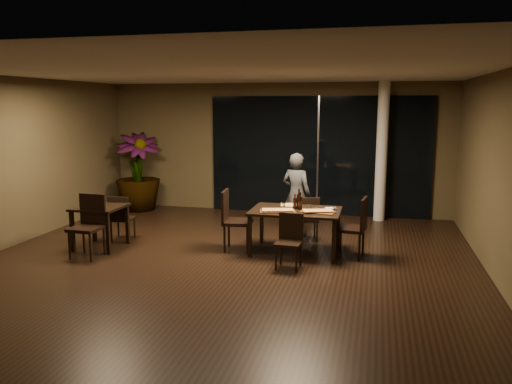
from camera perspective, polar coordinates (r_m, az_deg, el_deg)
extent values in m
plane|color=black|center=(8.13, -3.48, -8.02)|extent=(8.00, 8.00, 0.00)
cube|color=#483D26|center=(11.71, 2.29, 5.03)|extent=(8.00, 0.10, 3.00)
cube|color=#483D26|center=(4.17, -20.33, -4.69)|extent=(8.00, 0.10, 3.00)
cube|color=#483D26|center=(9.79, -26.92, 2.98)|extent=(0.10, 8.00, 3.00)
cube|color=#483D26|center=(7.66, 26.76, 1.32)|extent=(0.10, 8.00, 3.00)
cube|color=silver|center=(7.75, -3.73, 13.73)|extent=(8.00, 8.00, 0.04)
cube|color=black|center=(11.48, 7.11, 4.11)|extent=(5.00, 0.06, 2.70)
cylinder|color=silver|center=(11.08, 14.17, 4.45)|extent=(0.24, 0.24, 3.00)
cube|color=black|center=(8.47, 4.55, -2.17)|extent=(1.50, 1.00, 0.04)
cube|color=black|center=(8.28, -0.72, -5.11)|extent=(0.06, 0.06, 0.71)
cube|color=black|center=(8.06, 8.88, -5.65)|extent=(0.06, 0.06, 0.71)
cube|color=black|center=(9.11, 0.66, -3.70)|extent=(0.06, 0.06, 0.71)
cube|color=black|center=(8.91, 9.36, -4.15)|extent=(0.06, 0.06, 0.71)
cube|color=black|center=(9.18, -17.45, -1.67)|extent=(0.80, 0.80, 0.04)
cube|color=black|center=(9.16, -20.25, -4.25)|extent=(0.06, 0.06, 0.71)
cube|color=black|center=(8.81, -16.55, -4.61)|extent=(0.06, 0.06, 0.71)
cube|color=black|center=(9.72, -18.03, -3.33)|extent=(0.06, 0.06, 0.71)
cube|color=black|center=(9.38, -14.48, -3.62)|extent=(0.06, 0.06, 0.71)
cube|color=black|center=(9.32, 5.89, -3.14)|extent=(0.48, 0.48, 0.04)
cylinder|color=black|center=(9.54, 6.72, -4.09)|extent=(0.03, 0.03, 0.40)
cylinder|color=black|center=(9.51, 4.79, -4.11)|extent=(0.03, 0.03, 0.40)
cylinder|color=black|center=(9.23, 6.98, -4.57)|extent=(0.03, 0.03, 0.40)
cylinder|color=black|center=(9.20, 4.99, -4.59)|extent=(0.03, 0.03, 0.40)
cube|color=black|center=(9.10, 6.05, -2.02)|extent=(0.39, 0.13, 0.45)
cube|color=black|center=(7.74, 3.74, -5.89)|extent=(0.41, 0.41, 0.04)
cylinder|color=black|center=(7.68, 2.28, -7.54)|extent=(0.03, 0.03, 0.40)
cylinder|color=black|center=(7.61, 4.62, -7.73)|extent=(0.03, 0.03, 0.40)
cylinder|color=black|center=(7.98, 2.86, -6.88)|extent=(0.03, 0.03, 0.40)
cylinder|color=black|center=(7.91, 5.11, -7.05)|extent=(0.03, 0.03, 0.40)
cube|color=black|center=(7.85, 4.04, -3.99)|extent=(0.39, 0.06, 0.44)
cube|color=black|center=(8.67, -2.10, -3.45)|extent=(0.53, 0.53, 0.06)
cylinder|color=black|center=(8.51, -0.99, -5.43)|extent=(0.04, 0.04, 0.50)
cylinder|color=black|center=(8.89, -0.60, -4.76)|extent=(0.04, 0.04, 0.50)
cylinder|color=black|center=(8.58, -3.63, -5.33)|extent=(0.04, 0.04, 0.50)
cylinder|color=black|center=(8.95, -3.13, -4.66)|extent=(0.04, 0.04, 0.50)
cube|color=black|center=(8.65, -3.55, -1.62)|extent=(0.09, 0.49, 0.55)
cube|color=black|center=(8.42, 10.72, -4.16)|extent=(0.52, 0.52, 0.05)
cylinder|color=black|center=(8.70, 9.65, -5.30)|extent=(0.04, 0.04, 0.48)
cylinder|color=black|center=(8.34, 9.13, -5.96)|extent=(0.04, 0.04, 0.48)
cylinder|color=black|center=(8.64, 12.15, -5.50)|extent=(0.04, 0.04, 0.48)
cylinder|color=black|center=(8.27, 11.73, -6.17)|extent=(0.04, 0.04, 0.48)
cube|color=black|center=(8.33, 12.21, -2.50)|extent=(0.10, 0.47, 0.53)
cube|color=black|center=(9.65, -15.00, -2.97)|extent=(0.44, 0.44, 0.04)
cylinder|color=black|center=(9.78, -13.71, -3.96)|extent=(0.03, 0.03, 0.40)
cylinder|color=black|center=(9.90, -15.46, -3.87)|extent=(0.03, 0.03, 0.40)
cylinder|color=black|center=(9.49, -14.40, -4.42)|extent=(0.03, 0.03, 0.40)
cylinder|color=black|center=(9.61, -16.20, -4.32)|extent=(0.03, 0.03, 0.40)
cube|color=black|center=(9.44, -15.47, -1.88)|extent=(0.40, 0.08, 0.45)
cube|color=black|center=(8.72, -18.85, -3.96)|extent=(0.50, 0.50, 0.05)
cylinder|color=black|center=(8.73, -20.55, -5.70)|extent=(0.04, 0.04, 0.49)
cylinder|color=black|center=(8.51, -18.41, -5.97)|extent=(0.04, 0.04, 0.49)
cylinder|color=black|center=(9.04, -19.09, -5.09)|extent=(0.04, 0.04, 0.49)
cylinder|color=black|center=(8.83, -16.98, -5.33)|extent=(0.04, 0.04, 0.49)
cube|color=black|center=(8.83, -18.15, -1.93)|extent=(0.48, 0.06, 0.54)
imported|color=#313336|center=(9.62, 4.63, -0.28)|extent=(0.63, 0.51, 1.60)
imported|color=#1F4617|center=(12.22, -13.35, 2.25)|extent=(1.41, 1.41, 1.85)
cube|color=#432615|center=(8.31, 2.49, -2.21)|extent=(0.64, 0.44, 0.01)
cube|color=#493017|center=(8.30, 7.08, -2.29)|extent=(0.59, 0.36, 0.01)
cylinder|color=#C63E16|center=(8.80, 3.90, -1.53)|extent=(0.31, 0.31, 0.01)
cylinder|color=white|center=(8.62, 3.08, -1.52)|extent=(0.07, 0.07, 0.09)
cylinder|color=white|center=(8.53, 6.05, -1.70)|extent=(0.07, 0.07, 0.08)
cube|color=white|center=(8.30, 7.94, -2.30)|extent=(0.18, 0.10, 0.01)
cube|color=white|center=(8.64, 8.52, -1.84)|extent=(0.20, 0.16, 0.01)
cube|color=silver|center=(8.99, -17.70, -1.74)|extent=(0.19, 0.13, 0.01)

